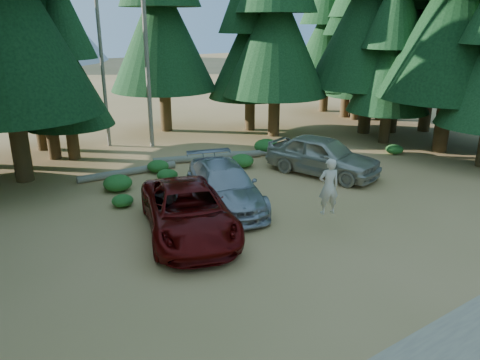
{
  "coord_description": "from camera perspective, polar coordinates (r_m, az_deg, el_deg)",
  "views": [
    {
      "loc": [
        -9.88,
        -9.99,
        6.92
      ],
      "look_at": [
        -0.51,
        3.63,
        1.25
      ],
      "focal_mm": 35.0,
      "sensor_mm": 36.0,
      "label": 1
    }
  ],
  "objects": [
    {
      "name": "ground",
      "position": [
        15.66,
        9.18,
        -7.56
      ],
      "size": [
        160.0,
        160.0,
        0.0
      ],
      "primitive_type": "plane",
      "color": "#A38245",
      "rests_on": "ground"
    },
    {
      "name": "forest_belt_north",
      "position": [
        27.75,
        -12.57,
        4.03
      ],
      "size": [
        36.0,
        7.0,
        22.0
      ],
      "primitive_type": null,
      "color": "black",
      "rests_on": "ground"
    },
    {
      "name": "forest_belt_east",
      "position": [
        29.79,
        25.89,
        3.58
      ],
      "size": [
        6.0,
        22.0,
        22.0
      ],
      "primitive_type": null,
      "color": "black",
      "rests_on": "ground"
    },
    {
      "name": "snag_front",
      "position": [
        26.73,
        -11.44,
        16.61
      ],
      "size": [
        0.24,
        0.24,
        12.0
      ],
      "primitive_type": "cylinder",
      "color": "#6B6355",
      "rests_on": "ground"
    },
    {
      "name": "snag_back",
      "position": [
        27.47,
        -16.53,
        14.18
      ],
      "size": [
        0.2,
        0.2,
        10.0
      ],
      "primitive_type": "cylinder",
      "color": "#6B6355",
      "rests_on": "ground"
    },
    {
      "name": "red_pickup",
      "position": [
        15.88,
        -6.35,
        -3.77
      ],
      "size": [
        4.47,
        6.49,
        1.65
      ],
      "primitive_type": "imported",
      "rotation": [
        0.0,
        0.0,
        -0.32
      ],
      "color": "#5C0907",
      "rests_on": "ground"
    },
    {
      "name": "silver_minivan_center",
      "position": [
        18.19,
        -1.9,
        -0.7
      ],
      "size": [
        3.83,
        6.02,
        1.62
      ],
      "primitive_type": "imported",
      "rotation": [
        0.0,
        0.0,
        -0.3
      ],
      "color": "#A3A5AB",
      "rests_on": "ground"
    },
    {
      "name": "silver_minivan_right",
      "position": [
        22.2,
        10.05,
        2.96
      ],
      "size": [
        3.66,
        5.81,
        1.84
      ],
      "primitive_type": "imported",
      "rotation": [
        0.0,
        0.0,
        0.3
      ],
      "color": "#B4B1A0",
      "rests_on": "ground"
    },
    {
      "name": "frisbee_player",
      "position": [
        16.17,
        10.76,
        -0.77
      ],
      "size": [
        0.84,
        0.7,
        1.98
      ],
      "rotation": [
        0.0,
        0.0,
        2.79
      ],
      "color": "beige",
      "rests_on": "ground"
    },
    {
      "name": "log_left",
      "position": [
        22.56,
        -13.48,
        0.98
      ],
      "size": [
        4.7,
        0.61,
        0.33
      ],
      "primitive_type": "cylinder",
      "rotation": [
        0.0,
        1.57,
        -0.06
      ],
      "color": "#6B6355",
      "rests_on": "ground"
    },
    {
      "name": "log_mid",
      "position": [
        25.17,
        2.32,
        3.28
      ],
      "size": [
        3.01,
        1.93,
        0.27
      ],
      "primitive_type": "cylinder",
      "rotation": [
        0.0,
        1.57,
        -0.53
      ],
      "color": "#6B6355",
      "rests_on": "ground"
    },
    {
      "name": "log_right",
      "position": [
        24.29,
        -3.9,
        2.78
      ],
      "size": [
        5.46,
        2.15,
        0.36
      ],
      "primitive_type": "cylinder",
      "rotation": [
        0.0,
        1.57,
        -0.33
      ],
      "color": "#6B6355",
      "rests_on": "ground"
    },
    {
      "name": "shrub_far_left",
      "position": [
        20.6,
        -14.69,
        -0.35
      ],
      "size": [
        1.22,
        1.22,
        0.67
      ],
      "primitive_type": "ellipsoid",
      "color": "#1C5F21",
      "rests_on": "ground"
    },
    {
      "name": "shrub_left",
      "position": [
        18.86,
        -14.13,
        -2.45
      ],
      "size": [
        0.84,
        0.84,
        0.46
      ],
      "primitive_type": "ellipsoid",
      "color": "#1C5F21",
      "rests_on": "ground"
    },
    {
      "name": "shrub_center_left",
      "position": [
        22.74,
        -9.97,
        1.66
      ],
      "size": [
        1.03,
        1.03,
        0.57
      ],
      "primitive_type": "ellipsoid",
      "color": "#1C5F21",
      "rests_on": "ground"
    },
    {
      "name": "shrub_center_right",
      "position": [
        21.43,
        -8.85,
        0.59
      ],
      "size": [
        0.95,
        0.95,
        0.52
      ],
      "primitive_type": "ellipsoid",
      "color": "#1C5F21",
      "rests_on": "ground"
    },
    {
      "name": "shrub_right",
      "position": [
        23.15,
        0.24,
        2.36
      ],
      "size": [
        1.15,
        1.15,
        0.63
      ],
      "primitive_type": "ellipsoid",
      "color": "#1C5F21",
      "rests_on": "ground"
    },
    {
      "name": "shrub_far_right",
      "position": [
        25.68,
        3.28,
        4.15
      ],
      "size": [
        1.38,
        1.38,
        0.76
      ],
      "primitive_type": "ellipsoid",
      "color": "#1C5F21",
      "rests_on": "ground"
    },
    {
      "name": "shrub_edge_east",
      "position": [
        26.83,
        18.32,
        3.57
      ],
      "size": [
        0.93,
        0.93,
        0.51
      ],
      "primitive_type": "ellipsoid",
      "color": "#1C5F21",
      "rests_on": "ground"
    }
  ]
}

